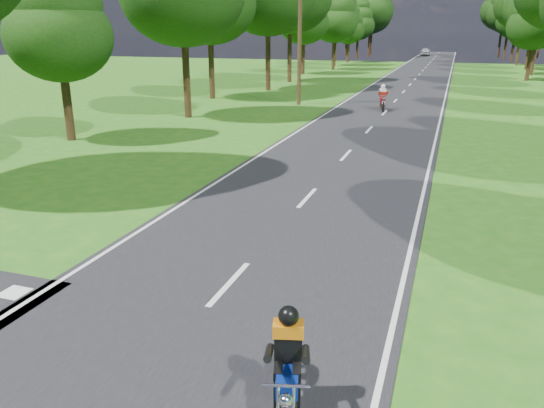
% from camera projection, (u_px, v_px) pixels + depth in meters
% --- Properties ---
extents(ground, '(160.00, 160.00, 0.00)m').
position_uv_depth(ground, '(182.00, 336.00, 8.84)').
color(ground, '#215F15').
rests_on(ground, ground).
extents(main_road, '(7.00, 140.00, 0.02)m').
position_uv_depth(main_road, '(415.00, 79.00, 53.79)').
color(main_road, black).
rests_on(main_road, ground).
extents(road_markings, '(7.40, 140.00, 0.01)m').
position_uv_depth(road_markings, '(412.00, 81.00, 52.14)').
color(road_markings, silver).
rests_on(road_markings, main_road).
extents(telegraph_pole, '(1.20, 0.26, 8.00)m').
position_uv_depth(telegraph_pole, '(300.00, 42.00, 34.56)').
color(telegraph_pole, '#382616').
rests_on(telegraph_pole, ground).
extents(rider_near_blue, '(1.06, 1.90, 1.51)m').
position_uv_depth(rider_near_blue, '(288.00, 366.00, 6.79)').
color(rider_near_blue, navy).
rests_on(rider_near_blue, main_road).
extents(rider_far_red, '(0.99, 1.97, 1.57)m').
position_uv_depth(rider_far_red, '(383.00, 97.00, 33.02)').
color(rider_far_red, '#B70E25').
rests_on(rider_far_red, main_road).
extents(distant_car, '(1.71, 4.16, 1.41)m').
position_uv_depth(distant_car, '(425.00, 52.00, 100.10)').
color(distant_car, silver).
rests_on(distant_car, main_road).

